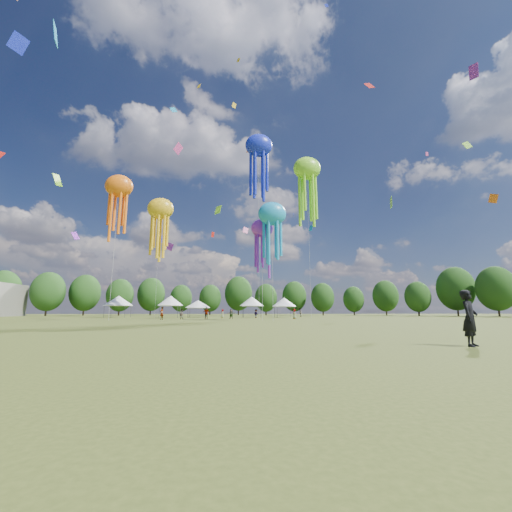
{
  "coord_description": "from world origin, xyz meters",
  "views": [
    {
      "loc": [
        0.36,
        -12.26,
        1.2
      ],
      "look_at": [
        2.97,
        15.0,
        6.0
      ],
      "focal_mm": 22.25,
      "sensor_mm": 36.0,
      "label": 1
    }
  ],
  "objects": [
    {
      "name": "spectator_near",
      "position": [
        -6.31,
        37.9,
        0.77
      ],
      "size": [
        0.78,
        0.63,
        1.54
      ],
      "primitive_type": "imported",
      "rotation": [
        0.0,
        0.0,
        3.08
      ],
      "color": "gray",
      "rests_on": "ground"
    },
    {
      "name": "spectators_far",
      "position": [
        4.52,
        45.3,
        0.86
      ],
      "size": [
        26.64,
        21.28,
        1.9
      ],
      "color": "gray",
      "rests_on": "ground"
    },
    {
      "name": "observer_main",
      "position": [
        8.93,
        -1.69,
        0.98
      ],
      "size": [
        0.85,
        0.81,
        1.96
      ],
      "primitive_type": "imported",
      "rotation": [
        0.0,
        0.0,
        0.66
      ],
      "color": "black",
      "rests_on": "ground"
    },
    {
      "name": "small_kites",
      "position": [
        -0.43,
        41.15,
        29.33
      ],
      "size": [
        72.49,
        60.47,
        44.59
      ],
      "color": "orange",
      "rests_on": "ground"
    },
    {
      "name": "treeline",
      "position": [
        -3.87,
        62.51,
        6.54
      ],
      "size": [
        201.57,
        95.24,
        13.43
      ],
      "color": "#38281C",
      "rests_on": "ground"
    },
    {
      "name": "festival_tents",
      "position": [
        -5.17,
        54.21,
        3.18
      ],
      "size": [
        39.35,
        8.65,
        4.4
      ],
      "color": "#47474C",
      "rests_on": "ground"
    },
    {
      "name": "show_kites",
      "position": [
        3.08,
        40.34,
        20.97
      ],
      "size": [
        36.55,
        20.94,
        32.38
      ],
      "color": "orange",
      "rests_on": "ground"
    },
    {
      "name": "ground",
      "position": [
        0.0,
        0.0,
        0.0
      ],
      "size": [
        300.0,
        300.0,
        0.0
      ],
      "primitive_type": "plane",
      "color": "#384416",
      "rests_on": "ground"
    }
  ]
}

